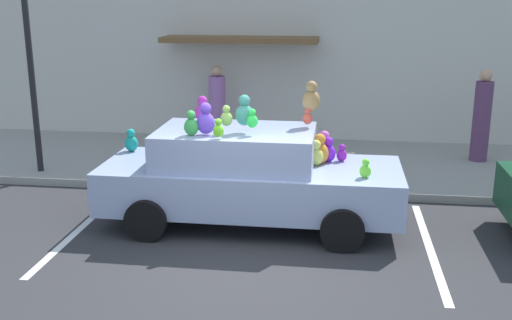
{
  "coord_description": "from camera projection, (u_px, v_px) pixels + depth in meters",
  "views": [
    {
      "loc": [
        1.22,
        -7.55,
        3.62
      ],
      "look_at": [
        -0.12,
        2.19,
        0.9
      ],
      "focal_mm": 42.88,
      "sensor_mm": 36.0,
      "label": 1
    }
  ],
  "objects": [
    {
      "name": "plush_covered_car",
      "position": [
        248.0,
        175.0,
        9.65
      ],
      "size": [
        4.69,
        1.98,
        2.27
      ],
      "color": "#95A4C7",
      "rests_on": "ground"
    },
    {
      "name": "storefront_building",
      "position": [
        289.0,
        10.0,
        14.3
      ],
      "size": [
        24.0,
        1.25,
        6.4
      ],
      "color": "beige",
      "rests_on": "ground"
    },
    {
      "name": "teddy_bear_on_sidewalk",
      "position": [
        348.0,
        168.0,
        11.46
      ],
      "size": [
        0.3,
        0.25,
        0.58
      ],
      "color": "beige",
      "rests_on": "sidewalk"
    },
    {
      "name": "pedestrian_near_shopfront",
      "position": [
        482.0,
        118.0,
        12.75
      ],
      "size": [
        0.36,
        0.36,
        1.94
      ],
      "color": "#5F395E",
      "rests_on": "sidewalk"
    },
    {
      "name": "sidewalk",
      "position": [
        279.0,
        163.0,
        13.08
      ],
      "size": [
        24.0,
        4.0,
        0.15
      ],
      "primitive_type": "cube",
      "color": "gray",
      "rests_on": "ground"
    },
    {
      "name": "ground_plane",
      "position": [
        243.0,
        266.0,
        8.33
      ],
      "size": [
        60.0,
        60.0,
        0.0
      ],
      "primitive_type": "plane",
      "color": "#2D2D30"
    },
    {
      "name": "street_lamp_post",
      "position": [
        29.0,
        45.0,
        11.58
      ],
      "size": [
        0.28,
        0.28,
        4.1
      ],
      "color": "black",
      "rests_on": "sidewalk"
    },
    {
      "name": "pedestrian_walking_past",
      "position": [
        217.0,
        107.0,
        14.41
      ],
      "size": [
        0.39,
        0.39,
        1.81
      ],
      "color": "#A068A8",
      "rests_on": "sidewalk"
    },
    {
      "name": "parking_stripe_front",
      "position": [
        429.0,
        247.0,
        8.94
      ],
      "size": [
        0.12,
        3.6,
        0.01
      ],
      "primitive_type": "cube",
      "color": "silver",
      "rests_on": "ground"
    },
    {
      "name": "parking_stripe_rear",
      "position": [
        80.0,
        228.0,
        9.65
      ],
      "size": [
        0.12,
        3.6,
        0.01
      ],
      "primitive_type": "cube",
      "color": "silver",
      "rests_on": "ground"
    }
  ]
}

